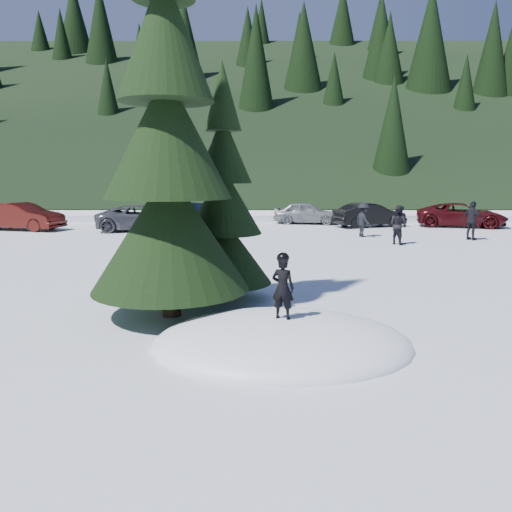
{
  "coord_description": "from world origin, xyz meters",
  "views": [
    {
      "loc": [
        -0.42,
        -8.21,
        2.89
      ],
      "look_at": [
        -0.46,
        2.75,
        1.1
      ],
      "focal_mm": 35.0,
      "sensor_mm": 36.0,
      "label": 1
    }
  ],
  "objects_px": {
    "car_6": "(461,215)",
    "car_5": "(369,215)",
    "spruce_short": "(224,210)",
    "child_skier": "(283,288)",
    "adult_1": "(472,221)",
    "car_1": "(22,217)",
    "car_2": "(143,218)",
    "car_4": "(307,213)",
    "adult_0": "(398,225)",
    "adult_2": "(363,220)",
    "spruce_tall": "(168,153)",
    "car_3": "(199,215)"
  },
  "relations": [
    {
      "from": "car_6",
      "to": "car_5",
      "type": "bearing_deg",
      "value": 106.27
    },
    {
      "from": "spruce_short",
      "to": "child_skier",
      "type": "relative_size",
      "value": 5.07
    },
    {
      "from": "adult_1",
      "to": "car_1",
      "type": "height_order",
      "value": "adult_1"
    },
    {
      "from": "child_skier",
      "to": "car_2",
      "type": "height_order",
      "value": "child_skier"
    },
    {
      "from": "car_4",
      "to": "adult_0",
      "type": "bearing_deg",
      "value": -149.31
    },
    {
      "from": "adult_0",
      "to": "car_2",
      "type": "bearing_deg",
      "value": 33.4
    },
    {
      "from": "adult_0",
      "to": "car_5",
      "type": "bearing_deg",
      "value": -36.13
    },
    {
      "from": "child_skier",
      "to": "car_5",
      "type": "xyz_separation_m",
      "value": [
        5.83,
        19.68,
        -0.34
      ]
    },
    {
      "from": "spruce_short",
      "to": "adult_2",
      "type": "height_order",
      "value": "spruce_short"
    },
    {
      "from": "child_skier",
      "to": "car_5",
      "type": "distance_m",
      "value": 20.52
    },
    {
      "from": "adult_1",
      "to": "car_6",
      "type": "distance_m",
      "value": 6.03
    },
    {
      "from": "spruce_tall",
      "to": "car_1",
      "type": "xyz_separation_m",
      "value": [
        -10.59,
        16.1,
        -2.6
      ]
    },
    {
      "from": "child_skier",
      "to": "adult_1",
      "type": "height_order",
      "value": "adult_1"
    },
    {
      "from": "car_5",
      "to": "spruce_short",
      "type": "bearing_deg",
      "value": 136.98
    },
    {
      "from": "adult_1",
      "to": "car_6",
      "type": "xyz_separation_m",
      "value": [
        1.84,
        5.74,
        -0.2
      ]
    },
    {
      "from": "spruce_short",
      "to": "adult_1",
      "type": "bearing_deg",
      "value": 46.11
    },
    {
      "from": "adult_0",
      "to": "car_1",
      "type": "relative_size",
      "value": 0.37
    },
    {
      "from": "car_4",
      "to": "car_5",
      "type": "xyz_separation_m",
      "value": [
        3.34,
        -1.74,
        0.01
      ]
    },
    {
      "from": "car_3",
      "to": "car_4",
      "type": "bearing_deg",
      "value": -86.25
    },
    {
      "from": "child_skier",
      "to": "car_3",
      "type": "xyz_separation_m",
      "value": [
        -3.67,
        19.55,
        -0.33
      ]
    },
    {
      "from": "spruce_short",
      "to": "adult_0",
      "type": "xyz_separation_m",
      "value": [
        6.67,
        9.37,
        -1.29
      ]
    },
    {
      "from": "adult_0",
      "to": "car_5",
      "type": "xyz_separation_m",
      "value": [
        0.36,
        7.08,
        -0.15
      ]
    },
    {
      "from": "spruce_tall",
      "to": "adult_0",
      "type": "distance_m",
      "value": 13.45
    },
    {
      "from": "spruce_short",
      "to": "car_2",
      "type": "relative_size",
      "value": 1.12
    },
    {
      "from": "car_1",
      "to": "child_skier",
      "type": "bearing_deg",
      "value": -130.6
    },
    {
      "from": "adult_2",
      "to": "car_6",
      "type": "distance_m",
      "value": 7.92
    },
    {
      "from": "adult_0",
      "to": "adult_2",
      "type": "relative_size",
      "value": 1.02
    },
    {
      "from": "car_1",
      "to": "car_5",
      "type": "distance_m",
      "value": 18.7
    },
    {
      "from": "spruce_tall",
      "to": "car_1",
      "type": "height_order",
      "value": "spruce_tall"
    },
    {
      "from": "child_skier",
      "to": "car_4",
      "type": "xyz_separation_m",
      "value": [
        2.48,
        21.42,
        -0.35
      ]
    },
    {
      "from": "child_skier",
      "to": "adult_2",
      "type": "relative_size",
      "value": 0.66
    },
    {
      "from": "spruce_short",
      "to": "car_6",
      "type": "bearing_deg",
      "value": 53.56
    },
    {
      "from": "adult_0",
      "to": "car_4",
      "type": "height_order",
      "value": "adult_0"
    },
    {
      "from": "adult_1",
      "to": "car_1",
      "type": "xyz_separation_m",
      "value": [
        -21.92,
        3.97,
        -0.15
      ]
    },
    {
      "from": "adult_2",
      "to": "car_6",
      "type": "height_order",
      "value": "adult_2"
    },
    {
      "from": "adult_2",
      "to": "car_1",
      "type": "xyz_separation_m",
      "value": [
        -17.31,
        2.83,
        -0.08
      ]
    },
    {
      "from": "adult_0",
      "to": "car_3",
      "type": "distance_m",
      "value": 11.48
    },
    {
      "from": "spruce_tall",
      "to": "adult_1",
      "type": "relative_size",
      "value": 4.95
    },
    {
      "from": "car_1",
      "to": "car_6",
      "type": "height_order",
      "value": "car_1"
    },
    {
      "from": "adult_0",
      "to": "adult_1",
      "type": "xyz_separation_m",
      "value": [
        3.66,
        1.36,
        0.05
      ]
    },
    {
      "from": "car_4",
      "to": "car_5",
      "type": "height_order",
      "value": "car_5"
    },
    {
      "from": "car_6",
      "to": "spruce_tall",
      "type": "bearing_deg",
      "value": 159.6
    },
    {
      "from": "adult_1",
      "to": "adult_2",
      "type": "relative_size",
      "value": 1.09
    },
    {
      "from": "car_3",
      "to": "car_4",
      "type": "xyz_separation_m",
      "value": [
        6.15,
        1.87,
        -0.03
      ]
    },
    {
      "from": "child_skier",
      "to": "adult_0",
      "type": "xyz_separation_m",
      "value": [
        5.47,
        12.6,
        -0.19
      ]
    },
    {
      "from": "car_5",
      "to": "car_1",
      "type": "bearing_deg",
      "value": 75.47
    },
    {
      "from": "spruce_short",
      "to": "adult_2",
      "type": "distance_m",
      "value": 13.24
    },
    {
      "from": "car_6",
      "to": "child_skier",
      "type": "bearing_deg",
      "value": 166.88
    },
    {
      "from": "spruce_tall",
      "to": "car_2",
      "type": "relative_size",
      "value": 1.79
    },
    {
      "from": "spruce_short",
      "to": "car_1",
      "type": "relative_size",
      "value": 1.23
    }
  ]
}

